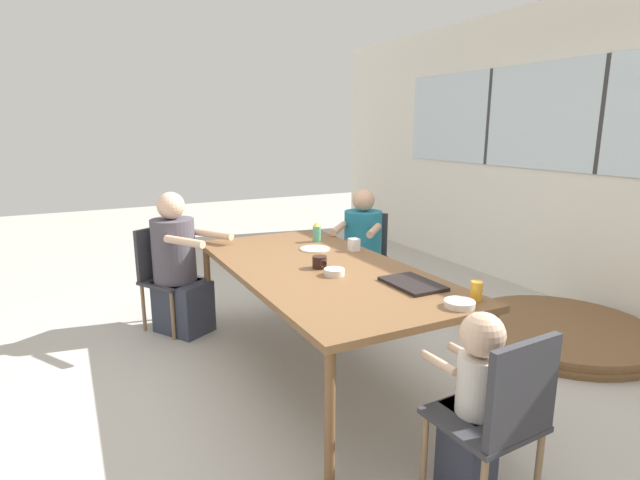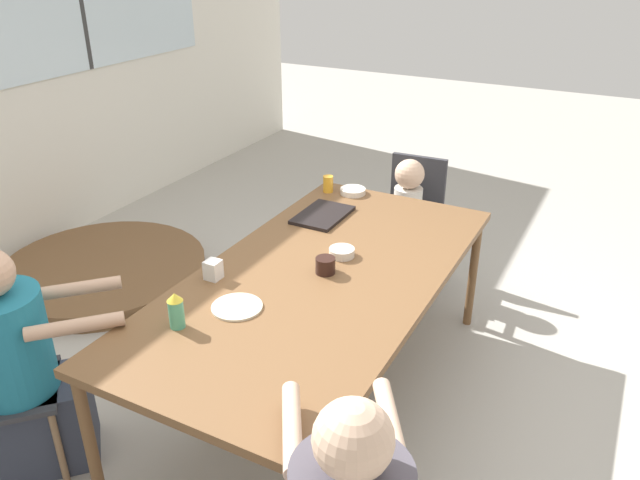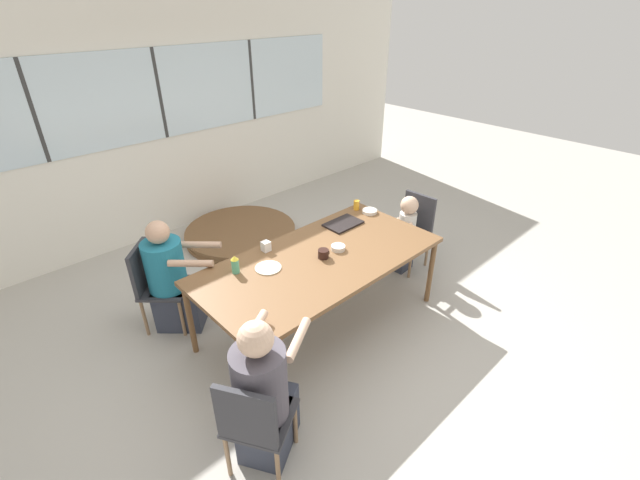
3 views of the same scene
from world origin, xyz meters
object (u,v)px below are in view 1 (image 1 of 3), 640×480
milk_carton_small (354,245)px  folded_table_stack (561,332)px  chair_for_toddler (502,412)px  juice_glass (476,291)px  person_woman_green_shirt (178,271)px  person_man_blue_shirt (362,255)px  bowl_white_shallow (460,304)px  person_toddler (473,406)px  sippy_cup (317,232)px  coffee_mug (320,262)px  chair_for_man_blue_shirt (365,250)px  chair_for_woman_green_shirt (164,269)px  bowl_cereal (334,272)px

milk_carton_small → folded_table_stack: 1.82m
chair_for_toddler → juice_glass: (-0.56, 0.37, 0.30)m
folded_table_stack → person_woman_green_shirt: bearing=-120.6°
person_man_blue_shirt → bowl_white_shallow: person_man_blue_shirt is taller
person_toddler → juice_glass: size_ratio=8.61×
person_man_blue_shirt → sippy_cup: 0.77m
chair_for_toddler → coffee_mug: (-1.48, -0.09, 0.29)m
coffee_mug → sippy_cup: (-0.69, 0.33, 0.04)m
person_man_blue_shirt → person_toddler: 2.48m
person_toddler → bowl_white_shallow: 0.53m
person_woman_green_shirt → folded_table_stack: bearing=118.1°
sippy_cup → milk_carton_small: (0.39, 0.11, -0.03)m
coffee_mug → folded_table_stack: (0.38, 1.95, -0.72)m
chair_for_man_blue_shirt → milk_carton_small: chair_for_man_blue_shirt is taller
person_woman_green_shirt → coffee_mug: person_woman_green_shirt is taller
chair_for_toddler → person_man_blue_shirt: bearing=68.2°
person_woman_green_shirt → person_toddler: size_ratio=1.29×
bowl_white_shallow → folded_table_stack: 1.88m
folded_table_stack → person_toddler: bearing=-63.2°
person_toddler → folded_table_stack: 2.13m
chair_for_woman_green_shirt → juice_glass: bearing=87.4°
juice_glass → bowl_cereal: size_ratio=0.81×
coffee_mug → folded_table_stack: 2.12m
person_woman_green_shirt → person_toddler: (2.50, 0.76, -0.07)m
person_man_blue_shirt → person_toddler: size_ratio=1.23×
sippy_cup → coffee_mug: bearing=-25.4°
chair_for_woman_green_shirt → chair_for_toddler: same height
chair_for_woman_green_shirt → bowl_cereal: size_ratio=6.60×
chair_for_toddler → chair_for_man_blue_shirt: bearing=66.7°
person_toddler → sippy_cup: 2.07m
milk_carton_small → chair_for_toddler: bearing=-11.1°
chair_for_man_blue_shirt → milk_carton_small: (0.82, -0.63, 0.29)m
person_toddler → sippy_cup: (-2.02, 0.25, 0.38)m
milk_carton_small → bowl_white_shallow: milk_carton_small is taller
sippy_cup → bowl_white_shallow: 1.65m
chair_for_woman_green_shirt → person_woman_green_shirt: bearing=90.0°
juice_glass → coffee_mug: bearing=-153.5°
person_man_blue_shirt → chair_for_man_blue_shirt: bearing=-90.0°
sippy_cup → folded_table_stack: 2.09m
person_woman_green_shirt → person_man_blue_shirt: person_woman_green_shirt is taller
milk_carton_small → person_toddler: bearing=-12.3°
coffee_mug → bowl_cereal: 0.19m
person_toddler → person_woman_green_shirt: bearing=104.2°
chair_for_man_blue_shirt → chair_for_toddler: bearing=113.3°
coffee_mug → folded_table_stack: coffee_mug is taller
bowl_cereal → folded_table_stack: (0.20, 1.95, -0.71)m
chair_for_woman_green_shirt → person_woman_green_shirt: 0.17m
chair_for_toddler → bowl_cereal: chair_for_toddler is taller
person_toddler → milk_carton_small: bearing=74.9°
person_man_blue_shirt → sippy_cup: person_man_blue_shirt is taller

